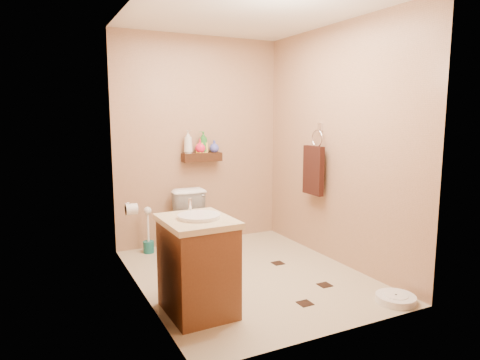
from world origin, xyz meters
TOP-DOWN VIEW (x-y plane):
  - ground at (0.00, 0.00)m, footprint 2.50×2.50m
  - wall_back at (0.00, 1.25)m, footprint 2.00×0.04m
  - wall_front at (0.00, -1.25)m, footprint 2.00×0.04m
  - wall_left at (-1.00, 0.00)m, footprint 0.04×2.50m
  - wall_right at (1.00, 0.00)m, footprint 0.04×2.50m
  - ceiling at (0.00, 0.00)m, footprint 2.00×2.50m
  - wall_shelf at (0.00, 1.17)m, footprint 0.46×0.14m
  - floor_accents at (0.02, -0.06)m, footprint 1.21×1.41m
  - toilet at (-0.20, 0.83)m, footprint 0.39×0.67m
  - vanity at (-0.70, -0.51)m, footprint 0.52×0.62m
  - bathroom_scale at (0.80, -1.07)m, footprint 0.41×0.41m
  - toilet_brush at (-0.68, 1.07)m, footprint 0.12×0.12m
  - towel_ring at (0.91, 0.25)m, footprint 0.12×0.30m
  - toilet_paper at (-0.94, 0.65)m, footprint 0.12×0.11m
  - bottle_a at (-0.17, 1.17)m, footprint 0.13×0.13m
  - bottle_b at (-0.03, 1.17)m, footprint 0.09×0.09m
  - bottle_c at (-0.02, 1.17)m, footprint 0.15×0.15m
  - bottle_d at (0.02, 1.17)m, footprint 0.10×0.10m
  - bottle_e at (0.02, 1.17)m, footprint 0.08×0.09m
  - bottle_f at (0.16, 1.17)m, footprint 0.13×0.13m

SIDE VIEW (x-z plane):
  - ground at x=0.00m, z-range 0.00..0.00m
  - floor_accents at x=0.02m, z-range 0.00..0.01m
  - bathroom_scale at x=0.80m, z-range 0.00..0.06m
  - toilet_brush at x=-0.68m, z-range -0.08..0.44m
  - toilet at x=-0.20m, z-range 0.00..0.68m
  - vanity at x=-0.70m, z-range -0.05..0.81m
  - toilet_paper at x=-0.94m, z-range 0.54..0.66m
  - towel_ring at x=0.91m, z-range 0.57..1.33m
  - wall_shelf at x=0.00m, z-range 0.97..1.07m
  - bottle_f at x=0.16m, z-range 1.07..1.21m
  - bottle_b at x=-0.03m, z-range 1.07..1.22m
  - bottle_c at x=-0.02m, z-range 1.07..1.23m
  - bottle_e at x=0.02m, z-range 1.07..1.25m
  - bottle_d at x=0.02m, z-range 1.07..1.32m
  - wall_back at x=0.00m, z-range 0.00..2.40m
  - wall_front at x=0.00m, z-range 0.00..2.40m
  - wall_left at x=-1.00m, z-range 0.00..2.40m
  - wall_right at x=1.00m, z-range 0.00..2.40m
  - bottle_a at x=-0.17m, z-range 1.07..1.33m
  - ceiling at x=0.00m, z-range 2.39..2.41m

